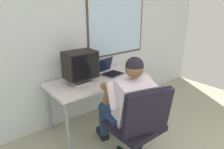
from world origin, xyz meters
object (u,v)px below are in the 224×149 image
Objects in this scene: person_seated at (127,104)px; wine_glass at (133,68)px; crt_monitor at (80,65)px; office_chair at (140,122)px; desk at (98,83)px; laptop at (109,70)px.

wine_glass is at bearing 41.06° from person_seated.
person_seated is 0.82m from crt_monitor.
person_seated reaches higher than wine_glass.
person_seated is 2.86× the size of crt_monitor.
person_seated reaches higher than office_chair.
crt_monitor is at bearing 166.62° from wine_glass.
laptop is (0.26, 0.07, 0.13)m from desk.
crt_monitor is 3.15× the size of wine_glass.
person_seated reaches higher than laptop.
office_chair is at bearing -111.96° from laptop.
laptop is at bearing 14.74° from desk.
crt_monitor is 1.16× the size of laptop.
office_chair is at bearing -99.66° from desk.
desk is 1.01m from office_chair.
desk is 3.83× the size of laptop.
desk is 1.44× the size of office_chair.
office_chair is 1.09m from crt_monitor.
person_seated is at bearing -138.94° from wine_glass.
desk is at bearing 80.34° from office_chair.
person_seated is (0.07, 0.27, 0.08)m from office_chair.
desk is at bearing -4.34° from crt_monitor.
desk is at bearing 81.93° from person_seated.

